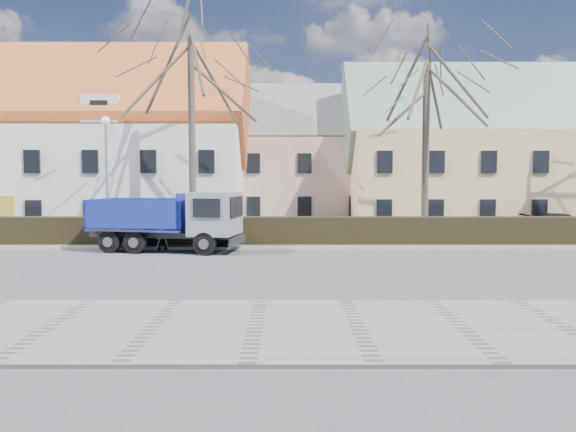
{
  "coord_description": "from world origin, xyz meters",
  "views": [
    {
      "loc": [
        2.93,
        -20.46,
        3.34
      ],
      "look_at": [
        2.93,
        3.4,
        1.6
      ],
      "focal_mm": 35.0,
      "sensor_mm": 36.0,
      "label": 1
    }
  ],
  "objects_px": {
    "dump_truck": "(161,220)",
    "parked_car_a": "(154,223)",
    "cart_frame": "(158,244)",
    "streetlight": "(107,179)",
    "parked_car_b": "(563,224)"
  },
  "relations": [
    {
      "from": "streetlight",
      "to": "parked_car_b",
      "type": "relative_size",
      "value": 1.46
    },
    {
      "from": "cart_frame",
      "to": "parked_car_b",
      "type": "height_order",
      "value": "parked_car_b"
    },
    {
      "from": "cart_frame",
      "to": "parked_car_b",
      "type": "distance_m",
      "value": 21.87
    },
    {
      "from": "dump_truck",
      "to": "streetlight",
      "type": "xyz_separation_m",
      "value": [
        -3.27,
        2.84,
        1.77
      ]
    },
    {
      "from": "streetlight",
      "to": "parked_car_b",
      "type": "height_order",
      "value": "streetlight"
    },
    {
      "from": "streetlight",
      "to": "parked_car_a",
      "type": "xyz_separation_m",
      "value": [
        1.5,
        3.14,
        -2.4
      ]
    },
    {
      "from": "streetlight",
      "to": "cart_frame",
      "type": "xyz_separation_m",
      "value": [
        3.11,
        -2.88,
        -2.81
      ]
    },
    {
      "from": "dump_truck",
      "to": "parked_car_a",
      "type": "height_order",
      "value": "dump_truck"
    },
    {
      "from": "cart_frame",
      "to": "parked_car_a",
      "type": "bearing_deg",
      "value": 104.94
    },
    {
      "from": "streetlight",
      "to": "cart_frame",
      "type": "height_order",
      "value": "streetlight"
    },
    {
      "from": "dump_truck",
      "to": "cart_frame",
      "type": "relative_size",
      "value": 9.8
    },
    {
      "from": "cart_frame",
      "to": "streetlight",
      "type": "bearing_deg",
      "value": 137.17
    },
    {
      "from": "parked_car_b",
      "to": "streetlight",
      "type": "bearing_deg",
      "value": 103.3
    },
    {
      "from": "dump_truck",
      "to": "parked_car_b",
      "type": "xyz_separation_m",
      "value": [
        20.79,
        6.23,
        -0.74
      ]
    },
    {
      "from": "dump_truck",
      "to": "parked_car_a",
      "type": "bearing_deg",
      "value": 116.59
    }
  ]
}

